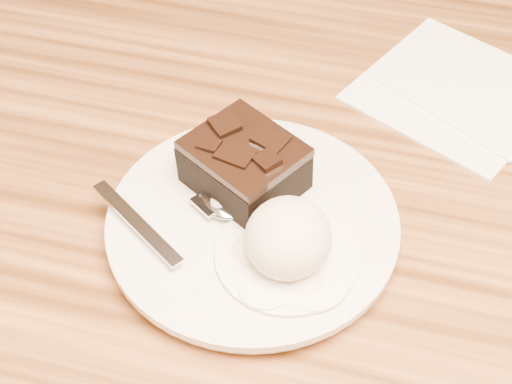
% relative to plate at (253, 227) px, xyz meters
% --- Properties ---
extents(plate, '(0.23, 0.23, 0.02)m').
position_rel_plate_xyz_m(plate, '(0.00, 0.00, 0.00)').
color(plate, silver).
rests_on(plate, dining_table).
extents(brownie, '(0.11, 0.10, 0.04)m').
position_rel_plate_xyz_m(brownie, '(-0.02, 0.03, 0.03)').
color(brownie, black).
rests_on(brownie, plate).
extents(ice_cream_scoop, '(0.06, 0.07, 0.05)m').
position_rel_plate_xyz_m(ice_cream_scoop, '(0.03, -0.03, 0.03)').
color(ice_cream_scoop, white).
rests_on(ice_cream_scoop, plate).
extents(melt_puddle, '(0.11, 0.11, 0.00)m').
position_rel_plate_xyz_m(melt_puddle, '(0.03, -0.03, 0.01)').
color(melt_puddle, white).
rests_on(melt_puddle, plate).
extents(spoon, '(0.15, 0.11, 0.01)m').
position_rel_plate_xyz_m(spoon, '(-0.03, 0.00, 0.01)').
color(spoon, silver).
rests_on(spoon, plate).
extents(napkin, '(0.22, 0.22, 0.01)m').
position_rel_plate_xyz_m(napkin, '(0.14, 0.21, -0.01)').
color(napkin, white).
rests_on(napkin, dining_table).
extents(crumb_a, '(0.01, 0.01, 0.00)m').
position_rel_plate_xyz_m(crumb_a, '(0.01, -0.05, 0.01)').
color(crumb_a, black).
rests_on(crumb_a, plate).
extents(crumb_b, '(0.01, 0.01, 0.00)m').
position_rel_plate_xyz_m(crumb_b, '(0.00, 0.01, 0.01)').
color(crumb_b, black).
rests_on(crumb_b, plate).
extents(crumb_c, '(0.01, 0.01, 0.00)m').
position_rel_plate_xyz_m(crumb_c, '(0.01, -0.05, 0.01)').
color(crumb_c, black).
rests_on(crumb_c, plate).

